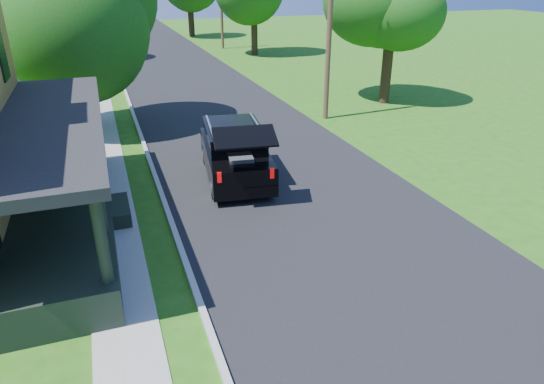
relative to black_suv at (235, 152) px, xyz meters
name	(u,v)px	position (x,y,z in m)	size (l,w,h in m)	color
ground	(394,299)	(1.40, -7.80, -0.92)	(140.00, 140.00, 0.00)	#225911
street	(202,97)	(1.40, 12.20, -0.92)	(8.00, 120.00, 0.02)	black
curb	(129,102)	(-2.65, 12.20, -0.92)	(0.15, 120.00, 0.12)	#A5A5A0
sidewalk	(99,105)	(-4.20, 12.20, -0.92)	(1.30, 120.00, 0.03)	gray
black_suv	(235,152)	(0.00, 0.00, 0.00)	(2.57, 5.34, 2.39)	black
tree_left_mid	(72,2)	(-4.63, 8.37, 4.45)	(7.19, 7.32, 8.59)	black
tree_right_near	(392,7)	(10.46, 7.57, 3.98)	(5.88, 6.00, 7.59)	black
utility_pole_near	(330,15)	(6.13, 5.72, 3.83)	(1.47, 0.25, 9.22)	#503325
utility_pole_far	(221,3)	(7.28, 30.40, 3.02)	(1.49, 0.54, 7.61)	#503325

